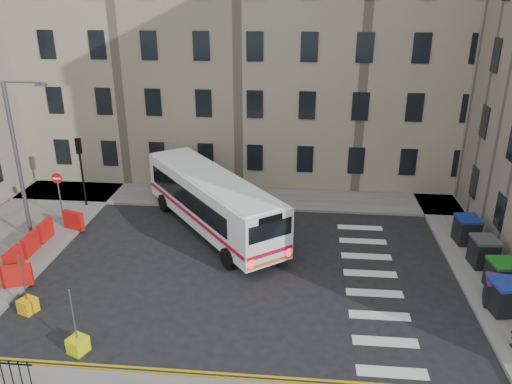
% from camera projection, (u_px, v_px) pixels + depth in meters
% --- Properties ---
extents(ground, '(120.00, 120.00, 0.00)m').
position_uv_depth(ground, '(282.00, 274.00, 22.75)').
color(ground, black).
rests_on(ground, ground).
extents(pavement_north, '(36.00, 3.20, 0.15)m').
position_uv_depth(pavement_north, '(193.00, 196.00, 31.19)').
color(pavement_north, slate).
rests_on(pavement_north, ground).
extents(pavement_east, '(2.40, 26.00, 0.15)m').
position_uv_depth(pavement_east, '(461.00, 241.00, 25.62)').
color(pavement_east, slate).
rests_on(pavement_east, ground).
extents(pavement_west, '(6.00, 22.00, 0.15)m').
position_uv_depth(pavement_west, '(3.00, 248.00, 24.88)').
color(pavement_west, slate).
rests_on(pavement_west, ground).
extents(terrace_north, '(38.30, 10.80, 17.20)m').
position_uv_depth(terrace_north, '(194.00, 44.00, 34.47)').
color(terrace_north, tan).
rests_on(terrace_north, ground).
extents(traffic_light_nw, '(0.28, 0.22, 4.10)m').
position_uv_depth(traffic_light_nw, '(81.00, 161.00, 28.74)').
color(traffic_light_nw, black).
rests_on(traffic_light_nw, pavement_west).
extents(streetlamp, '(0.50, 0.22, 8.14)m').
position_uv_depth(streetlamp, '(18.00, 161.00, 24.13)').
color(streetlamp, '#595B5E').
rests_on(streetlamp, pavement_west).
extents(no_entry_north, '(0.60, 0.08, 3.00)m').
position_uv_depth(no_entry_north, '(58.00, 186.00, 27.23)').
color(no_entry_north, '#595B5E').
rests_on(no_entry_north, pavement_west).
extents(roadworks_barriers, '(1.66, 6.26, 1.00)m').
position_uv_depth(roadworks_barriers, '(37.00, 244.00, 24.01)').
color(roadworks_barriers, red).
rests_on(roadworks_barriers, pavement_west).
extents(bus, '(8.80, 10.36, 3.04)m').
position_uv_depth(bus, '(212.00, 200.00, 26.32)').
color(bus, white).
rests_on(bus, ground).
extents(wheelie_bin_a, '(1.22, 1.35, 1.31)m').
position_uv_depth(wheelie_bin_a, '(504.00, 297.00, 19.60)').
color(wheelie_bin_a, black).
rests_on(wheelie_bin_a, pavement_east).
extents(wheelie_bin_b, '(1.14, 1.23, 1.15)m').
position_uv_depth(wheelie_bin_b, '(496.00, 291.00, 20.10)').
color(wheelie_bin_b, black).
rests_on(wheelie_bin_b, pavement_east).
extents(wheelie_bin_c, '(1.18, 1.32, 1.33)m').
position_uv_depth(wheelie_bin_c, '(501.00, 275.00, 21.06)').
color(wheelie_bin_c, black).
rests_on(wheelie_bin_c, pavement_east).
extents(wheelie_bin_d, '(1.17, 1.32, 1.37)m').
position_uv_depth(wheelie_bin_d, '(483.00, 252.00, 22.95)').
color(wheelie_bin_d, black).
rests_on(wheelie_bin_d, pavement_east).
extents(wheelie_bin_e, '(1.19, 1.34, 1.37)m').
position_uv_depth(wheelie_bin_e, '(467.00, 230.00, 25.07)').
color(wheelie_bin_e, black).
rests_on(wheelie_bin_e, pavement_east).
extents(bollard_yellow, '(0.77, 0.77, 0.60)m').
position_uv_depth(bollard_yellow, '(28.00, 306.00, 19.93)').
color(bollard_yellow, '#FDAC0E').
rests_on(bollard_yellow, ground).
extents(bollard_chevron, '(0.78, 0.78, 0.60)m').
position_uv_depth(bollard_chevron, '(78.00, 345.00, 17.71)').
color(bollard_chevron, '#DCE40D').
rests_on(bollard_chevron, ground).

